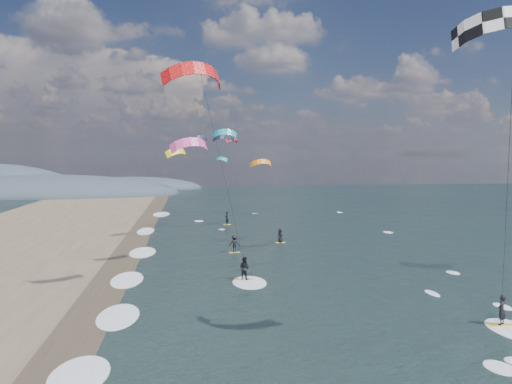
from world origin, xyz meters
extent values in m
plane|color=black|center=(0.00, 0.00, 0.00)|extent=(260.00, 260.00, 0.00)
cube|color=#382D23|center=(-12.00, 10.00, 0.00)|extent=(3.00, 240.00, 0.00)
ellipsoid|color=#3D4756|center=(-40.00, 100.00, 0.00)|extent=(64.00, 24.00, 10.00)
ellipsoid|color=#3D4756|center=(-22.00, 120.00, 0.00)|extent=(40.00, 18.00, 7.00)
cube|color=gold|center=(11.69, 1.36, 0.03)|extent=(1.41, 0.42, 0.06)
imported|color=black|center=(11.69, 1.36, 0.93)|extent=(0.75, 0.71, 1.73)
cylinder|color=black|center=(9.69, -1.64, 8.40)|extent=(0.02, 0.02, 15.92)
cube|color=gold|center=(-1.69, 13.67, 0.03)|extent=(1.41, 0.43, 0.07)
imported|color=black|center=(-1.69, 13.67, 0.96)|extent=(1.10, 1.07, 1.79)
ellipsoid|color=white|center=(-1.39, 12.87, 0.00)|extent=(2.60, 4.20, 0.12)
cylinder|color=black|center=(-3.44, 10.67, 8.24)|extent=(0.02, 0.02, 15.52)
cube|color=gold|center=(-1.44, 24.66, 0.03)|extent=(1.10, 0.35, 0.05)
imported|color=black|center=(-1.44, 24.66, 0.89)|extent=(1.15, 0.75, 1.69)
cube|color=gold|center=(4.12, 29.62, 0.03)|extent=(1.10, 0.35, 0.05)
imported|color=black|center=(4.12, 29.62, 0.80)|extent=(0.81, 0.88, 1.50)
cube|color=gold|center=(-0.68, 44.56, 0.03)|extent=(1.10, 0.35, 0.05)
imported|color=black|center=(-0.68, 44.56, 0.94)|extent=(0.65, 0.77, 1.78)
ellipsoid|color=white|center=(-10.80, -2.00, 0.00)|extent=(2.40, 5.40, 0.11)
ellipsoid|color=white|center=(-10.80, 6.00, 0.00)|extent=(2.40, 5.40, 0.11)
ellipsoid|color=white|center=(-10.80, 15.00, 0.00)|extent=(2.40, 5.40, 0.11)
ellipsoid|color=white|center=(-10.80, 26.00, 0.00)|extent=(2.40, 5.40, 0.11)
ellipsoid|color=white|center=(-10.80, 40.00, 0.00)|extent=(2.40, 5.40, 0.11)
ellipsoid|color=white|center=(-10.80, 58.00, 0.00)|extent=(2.40, 5.40, 0.11)
camera|label=1|loc=(-5.95, -24.31, 9.76)|focal=35.00mm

